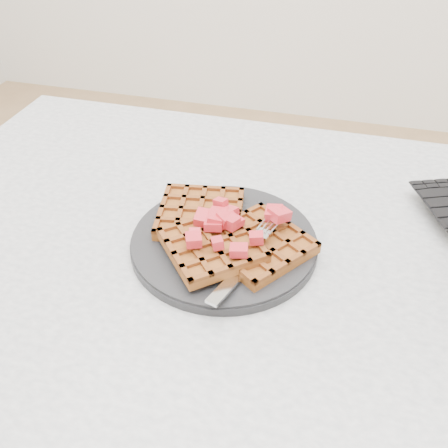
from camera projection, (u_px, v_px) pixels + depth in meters
The scene contains 5 objects.
table at pixel (272, 318), 0.75m from camera, with size 1.20×0.80×0.75m.
plate at pixel (224, 242), 0.70m from camera, with size 0.26×0.26×0.02m, color black.
waffles at pixel (223, 233), 0.68m from camera, with size 0.25×0.22×0.03m.
strawberry_pile at pixel (224, 216), 0.67m from camera, with size 0.15×0.15×0.02m, color #A6101C, non-canonical shape.
fork at pixel (250, 258), 0.65m from camera, with size 0.02×0.18×0.02m, color silver, non-canonical shape.
Camera 1 is at (0.06, -0.50, 1.21)m, focal length 40.00 mm.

